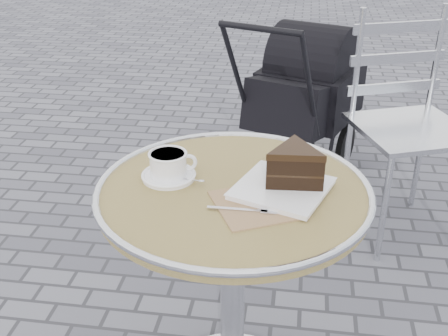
# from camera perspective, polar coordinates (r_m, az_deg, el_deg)

# --- Properties ---
(cafe_table) EXTENTS (0.72, 0.72, 0.74)m
(cafe_table) POSITION_cam_1_polar(r_m,az_deg,el_deg) (1.54, 0.93, -7.48)
(cafe_table) COLOR silver
(cafe_table) RESTS_ON ground
(cappuccino_set) EXTENTS (0.17, 0.14, 0.07)m
(cappuccino_set) POSITION_cam_1_polar(r_m,az_deg,el_deg) (1.49, -5.61, 0.12)
(cappuccino_set) COLOR white
(cappuccino_set) RESTS_ON cafe_table
(cake_plate_set) EXTENTS (0.34, 0.34, 0.12)m
(cake_plate_set) POSITION_cam_1_polar(r_m,az_deg,el_deg) (1.43, 6.83, -0.33)
(cake_plate_set) COLOR #987153
(cake_plate_set) RESTS_ON cafe_table
(bistro_chair) EXTENTS (0.57, 0.57, 0.98)m
(bistro_chair) POSITION_cam_1_polar(r_m,az_deg,el_deg) (2.54, 17.69, 6.76)
(bistro_chair) COLOR silver
(bistro_chair) RESTS_ON ground
(baby_stroller) EXTENTS (0.68, 0.97, 0.92)m
(baby_stroller) POSITION_cam_1_polar(r_m,az_deg,el_deg) (2.95, 8.00, 6.57)
(baby_stroller) COLOR black
(baby_stroller) RESTS_ON ground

